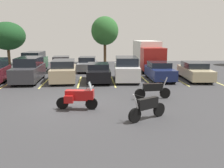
% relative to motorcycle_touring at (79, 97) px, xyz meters
% --- Properties ---
extents(ground, '(44.00, 44.00, 0.10)m').
position_rel_motorcycle_touring_xyz_m(ground, '(-0.46, 0.66, -0.71)').
color(ground, '#38383A').
extents(motorcycle_touring, '(2.11, 1.00, 1.41)m').
position_rel_motorcycle_touring_xyz_m(motorcycle_touring, '(0.00, 0.00, 0.00)').
color(motorcycle_touring, black).
rests_on(motorcycle_touring, ground).
extents(motorcycle_second, '(2.19, 0.62, 1.29)m').
position_rel_motorcycle_touring_xyz_m(motorcycle_second, '(4.23, 1.79, -0.11)').
color(motorcycle_second, black).
rests_on(motorcycle_second, ground).
extents(motorcycle_third, '(1.87, 1.22, 1.29)m').
position_rel_motorcycle_touring_xyz_m(motorcycle_third, '(3.14, -1.78, -0.10)').
color(motorcycle_third, black).
rests_on(motorcycle_third, ground).
extents(parking_stripes, '(24.60, 4.93, 0.01)m').
position_rel_motorcycle_touring_xyz_m(parking_stripes, '(-1.76, 7.59, -0.66)').
color(parking_stripes, '#EAE066').
rests_on(parking_stripes, ground).
extents(car_charcoal, '(1.90, 4.78, 1.94)m').
position_rel_motorcycle_touring_xyz_m(car_charcoal, '(-4.45, 8.01, 0.29)').
color(car_charcoal, '#38383D').
rests_on(car_charcoal, ground).
extents(car_tan, '(2.14, 4.58, 1.72)m').
position_rel_motorcycle_touring_xyz_m(car_tan, '(-1.67, 7.92, 0.18)').
color(car_tan, tan).
rests_on(car_tan, ground).
extents(car_black, '(1.81, 4.34, 1.46)m').
position_rel_motorcycle_touring_xyz_m(car_black, '(1.12, 7.72, 0.06)').
color(car_black, black).
rests_on(car_black, ground).
extents(car_white, '(2.18, 4.49, 1.93)m').
position_rel_motorcycle_touring_xyz_m(car_white, '(3.45, 7.91, 0.29)').
color(car_white, white).
rests_on(car_white, ground).
extents(car_navy, '(1.86, 4.30, 1.50)m').
position_rel_motorcycle_touring_xyz_m(car_navy, '(6.22, 7.93, 0.08)').
color(car_navy, navy).
rests_on(car_navy, ground).
extents(car_champagne, '(2.17, 4.85, 1.47)m').
position_rel_motorcycle_touring_xyz_m(car_champagne, '(9.19, 7.83, 0.07)').
color(car_champagne, '#C1B289').
rests_on(car_champagne, ground).
extents(car_far_green, '(2.00, 4.88, 2.00)m').
position_rel_motorcycle_touring_xyz_m(car_far_green, '(-5.35, 13.78, 0.32)').
color(car_far_green, '#235638').
rests_on(car_far_green, ground).
extents(car_far_red, '(2.08, 4.42, 1.48)m').
position_rel_motorcycle_touring_xyz_m(car_far_red, '(-2.64, 14.10, 0.06)').
color(car_far_red, maroon).
rests_on(car_far_red, ground).
extents(car_far_grey, '(2.01, 4.74, 1.46)m').
position_rel_motorcycle_touring_xyz_m(car_far_grey, '(0.09, 13.68, 0.04)').
color(car_far_grey, slate).
rests_on(car_far_grey, ground).
extents(box_truck, '(2.29, 6.06, 3.06)m').
position_rel_motorcycle_touring_xyz_m(box_truck, '(6.44, 13.66, 0.94)').
color(box_truck, '#A51E19').
rests_on(box_truck, ground).
extents(tree_right, '(4.26, 4.26, 5.23)m').
position_rel_motorcycle_touring_xyz_m(tree_right, '(-9.58, 19.08, 2.88)').
color(tree_right, '#4C3823').
rests_on(tree_right, ground).
extents(tree_rear, '(3.46, 3.46, 6.00)m').
position_rel_motorcycle_touring_xyz_m(tree_rear, '(2.21, 20.25, 3.50)').
color(tree_rear, '#4C3823').
rests_on(tree_rear, ground).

